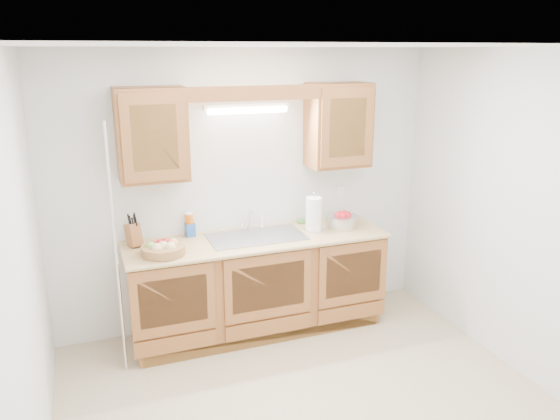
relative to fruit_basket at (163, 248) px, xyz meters
name	(u,v)px	position (x,y,z in m)	size (l,w,h in m)	color
room	(312,243)	(0.83, -1.06, 0.30)	(3.52, 3.50, 2.50)	#C2B08C
base_cabinets	(257,285)	(0.83, 0.14, -0.51)	(2.20, 0.60, 0.86)	brown
countertop	(257,240)	(0.83, 0.12, -0.07)	(2.30, 0.63, 0.04)	tan
upper_cabinet_left	(152,135)	(0.00, 0.27, 0.88)	(0.55, 0.33, 0.75)	brown
upper_cabinet_right	(338,125)	(1.66, 0.27, 0.88)	(0.55, 0.33, 0.75)	brown
valance	(255,93)	(0.83, 0.13, 1.19)	(2.20, 0.05, 0.12)	brown
fluorescent_fixture	(247,108)	(0.83, 0.35, 1.05)	(0.76, 0.08, 0.08)	white
sink	(257,245)	(0.83, 0.14, -0.12)	(0.84, 0.46, 0.36)	#9E9EA3
wire_shelf_pole	(116,254)	(-0.37, -0.13, 0.05)	(0.03, 0.03, 2.00)	silver
outlet_plate	(340,192)	(1.78, 0.43, 0.20)	(0.08, 0.01, 0.12)	white
fruit_basket	(163,248)	(0.00, 0.00, 0.00)	(0.37, 0.37, 0.11)	#AF7C46
knife_block	(134,234)	(-0.20, 0.28, 0.05)	(0.15, 0.18, 0.29)	brown
orange_canister	(190,224)	(0.29, 0.38, 0.06)	(0.08, 0.08, 0.21)	orange
soap_bottle	(190,227)	(0.29, 0.36, 0.04)	(0.08, 0.08, 0.17)	#2353B2
sponge	(303,222)	(1.37, 0.38, -0.04)	(0.12, 0.09, 0.02)	#CC333F
paper_towel	(314,214)	(1.37, 0.13, 0.10)	(0.18, 0.18, 0.37)	silver
apple_bowl	(342,220)	(1.66, 0.13, 0.02)	(0.32, 0.32, 0.15)	silver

